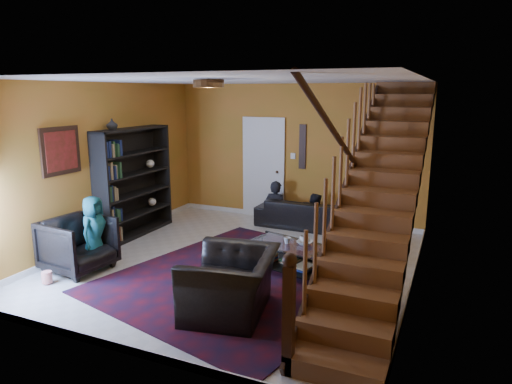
% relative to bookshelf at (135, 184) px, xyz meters
% --- Properties ---
extents(floor, '(5.50, 5.50, 0.00)m').
position_rel_bookshelf_xyz_m(floor, '(2.40, -0.60, -0.96)').
color(floor, beige).
rests_on(floor, ground).
extents(room, '(5.50, 5.50, 5.50)m').
position_rel_bookshelf_xyz_m(room, '(1.07, 0.73, -0.91)').
color(room, '#C96D2C').
rests_on(room, ground).
extents(staircase, '(0.95, 5.02, 3.18)m').
position_rel_bookshelf_xyz_m(staircase, '(4.53, -0.60, 0.43)').
color(staircase, brown).
rests_on(staircase, floor).
extents(bookshelf, '(0.35, 1.80, 2.00)m').
position_rel_bookshelf_xyz_m(bookshelf, '(0.00, 0.00, 0.00)').
color(bookshelf, black).
rests_on(bookshelf, floor).
extents(door, '(0.82, 0.05, 2.05)m').
position_rel_bookshelf_xyz_m(door, '(1.70, 2.12, 0.06)').
color(door, silver).
rests_on(door, floor).
extents(framed_picture, '(0.04, 0.74, 0.74)m').
position_rel_bookshelf_xyz_m(framed_picture, '(-0.17, -1.50, 0.79)').
color(framed_picture, maroon).
rests_on(framed_picture, room).
extents(wall_hanging, '(0.14, 0.03, 0.90)m').
position_rel_bookshelf_xyz_m(wall_hanging, '(2.55, 2.13, 0.59)').
color(wall_hanging, black).
rests_on(wall_hanging, room).
extents(ceiling_fixture, '(0.40, 0.40, 0.10)m').
position_rel_bookshelf_xyz_m(ceiling_fixture, '(2.40, -1.40, 1.78)').
color(ceiling_fixture, '#3F2814').
rests_on(ceiling_fixture, room).
extents(rug, '(4.08, 4.43, 0.02)m').
position_rel_bookshelf_xyz_m(rug, '(2.76, -1.09, -0.96)').
color(rug, '#430C15').
rests_on(rug, floor).
extents(sofa, '(1.91, 0.77, 0.55)m').
position_rel_bookshelf_xyz_m(sofa, '(2.77, 1.70, -0.69)').
color(sofa, black).
rests_on(sofa, floor).
extents(armchair_left, '(0.97, 0.95, 0.81)m').
position_rel_bookshelf_xyz_m(armchair_left, '(0.35, -1.81, -0.56)').
color(armchair_left, black).
rests_on(armchair_left, floor).
extents(armchair_right, '(1.23, 1.35, 0.76)m').
position_rel_bookshelf_xyz_m(armchair_right, '(3.06, -2.12, -0.58)').
color(armchair_right, black).
rests_on(armchair_right, floor).
extents(person_adult_a, '(0.49, 0.32, 1.33)m').
position_rel_bookshelf_xyz_m(person_adult_a, '(2.13, 1.75, -0.75)').
color(person_adult_a, black).
rests_on(person_adult_a, sofa).
extents(person_adult_b, '(0.57, 0.46, 1.14)m').
position_rel_bookshelf_xyz_m(person_adult_b, '(2.94, 1.75, -0.84)').
color(person_adult_b, black).
rests_on(person_adult_b, sofa).
extents(person_child, '(0.42, 0.59, 1.11)m').
position_rel_bookshelf_xyz_m(person_child, '(0.45, -1.58, -0.41)').
color(person_child, '#1A5B65').
rests_on(person_child, armchair_left).
extents(coffee_table, '(1.29, 0.96, 0.44)m').
position_rel_bookshelf_xyz_m(coffee_table, '(3.24, -0.62, -0.71)').
color(coffee_table, black).
rests_on(coffee_table, floor).
extents(cup_a, '(0.14, 0.14, 0.11)m').
position_rel_bookshelf_xyz_m(cup_a, '(3.45, -0.48, -0.47)').
color(cup_a, '#999999').
rests_on(cup_a, coffee_table).
extents(cup_b, '(0.12, 0.12, 0.10)m').
position_rel_bookshelf_xyz_m(cup_b, '(3.23, -0.61, -0.48)').
color(cup_b, '#999999').
rests_on(cup_b, coffee_table).
extents(bowl, '(0.25, 0.25, 0.06)m').
position_rel_bookshelf_xyz_m(bowl, '(3.48, -0.54, -0.50)').
color(bowl, '#999999').
rests_on(bowl, coffee_table).
extents(vase, '(0.18, 0.18, 0.19)m').
position_rel_bookshelf_xyz_m(vase, '(-0.00, -0.50, 1.13)').
color(vase, '#999999').
rests_on(vase, bookshelf).
extents(popcorn_bucket, '(0.15, 0.15, 0.16)m').
position_rel_bookshelf_xyz_m(popcorn_bucket, '(0.30, -2.38, -0.86)').
color(popcorn_bucket, red).
rests_on(popcorn_bucket, rug).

